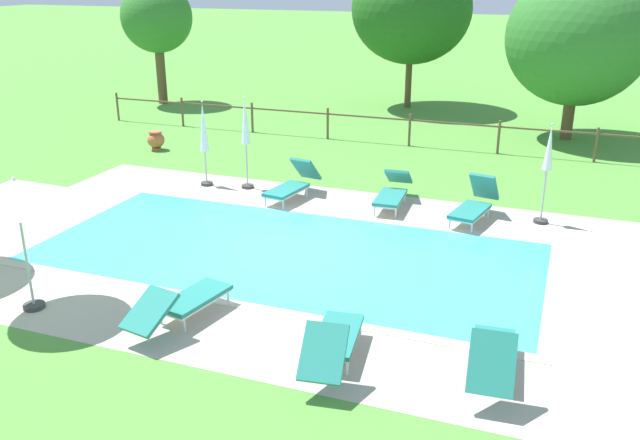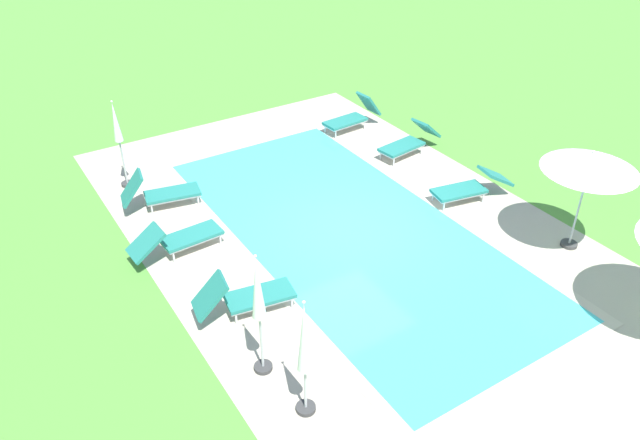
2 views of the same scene
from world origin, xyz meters
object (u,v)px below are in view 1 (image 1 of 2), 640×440
object	(u,v)px
sun_lounger_north_end	(334,340)
tree_centre	(578,37)
patio_umbrella_closed_row_mid_west	(204,134)
tree_east_mid	(157,18)
patio_umbrella_closed_row_mid_east	(548,161)
sun_lounger_north_mid	(182,302)
tree_far_west	(412,9)
patio_umbrella_closed_row_west	(245,130)
terracotta_urn_near_fence	(156,140)
sun_lounger_south_near_corner	(393,192)
sun_lounger_south_mid	(493,355)
sun_lounger_north_far	(292,184)
sun_lounger_north_near_steps	(474,204)
patio_umbrella_open_by_bench	(15,192)

from	to	relation	value
sun_lounger_north_end	tree_centre	xyz separation A→B (m)	(2.75, 15.99, 2.99)
patio_umbrella_closed_row_mid_west	tree_east_mid	size ratio (longest dim) A/B	0.45
tree_east_mid	patio_umbrella_closed_row_mid_east	bearing A→B (deg)	-30.76
sun_lounger_north_mid	tree_centre	distance (m)	16.86
tree_far_west	tree_centre	size ratio (longest dim) A/B	1.09
patio_umbrella_closed_row_west	tree_east_mid	size ratio (longest dim) A/B	0.48
patio_umbrella_closed_row_mid_west	tree_far_west	bearing A→B (deg)	78.92
sun_lounger_north_mid	patio_umbrella_closed_row_mid_east	size ratio (longest dim) A/B	0.92
terracotta_urn_near_fence	tree_east_mid	world-z (taller)	tree_east_mid
sun_lounger_north_end	sun_lounger_south_near_corner	world-z (taller)	sun_lounger_north_end
sun_lounger_north_mid	sun_lounger_south_near_corner	bearing A→B (deg)	75.80
patio_umbrella_closed_row_mid_east	terracotta_urn_near_fence	xyz separation A→B (m)	(-11.92, 2.61, -1.12)
tree_east_mid	tree_centre	bearing A→B (deg)	-2.86
sun_lounger_north_end	sun_lounger_south_mid	size ratio (longest dim) A/B	1.08
sun_lounger_north_far	tree_east_mid	xyz separation A→B (m)	(-10.22, 10.02, 3.16)
terracotta_urn_near_fence	tree_far_west	distance (m)	11.93
terracotta_urn_near_fence	sun_lounger_north_far	bearing A→B (deg)	-26.75
patio_umbrella_closed_row_west	tree_far_west	distance (m)	12.65
patio_umbrella_closed_row_west	tree_centre	bearing A→B (deg)	48.78
sun_lounger_north_mid	sun_lounger_south_mid	xyz separation A→B (m)	(4.93, 0.05, 0.04)
sun_lounger_south_mid	terracotta_urn_near_fence	xyz separation A→B (m)	(-11.66, 9.42, -0.06)
tree_centre	sun_lounger_north_near_steps	bearing A→B (deg)	-100.69
sun_lounger_north_far	tree_far_west	distance (m)	13.26
tree_far_west	sun_lounger_north_far	bearing A→B (deg)	-89.40
sun_lounger_north_mid	terracotta_urn_near_fence	distance (m)	11.62
patio_umbrella_closed_row_west	tree_east_mid	world-z (taller)	tree_east_mid
sun_lounger_north_mid	sun_lounger_south_mid	world-z (taller)	sun_lounger_south_mid
sun_lounger_north_near_steps	tree_far_west	xyz separation A→B (m)	(-4.63, 12.78, 3.53)
sun_lounger_south_mid	sun_lounger_north_end	bearing A→B (deg)	-170.39
tree_centre	patio_umbrella_closed_row_mid_west	bearing A→B (deg)	-134.62
tree_east_mid	sun_lounger_south_near_corner	bearing A→B (deg)	-37.28
patio_umbrella_closed_row_mid_east	sun_lounger_north_end	bearing A→B (deg)	-109.00
patio_umbrella_closed_row_mid_west	tree_centre	bearing A→B (deg)	45.38
sun_lounger_north_end	patio_umbrella_closed_row_west	size ratio (longest dim) A/B	0.83
terracotta_urn_near_fence	sun_lounger_north_end	bearing A→B (deg)	-46.03
sun_lounger_north_end	tree_far_west	size ratio (longest dim) A/B	0.33
sun_lounger_south_mid	tree_centre	distance (m)	15.90
sun_lounger_north_end	patio_umbrella_closed_row_west	distance (m)	8.82
sun_lounger_north_near_steps	tree_far_west	size ratio (longest dim) A/B	0.31
sun_lounger_south_mid	tree_far_west	world-z (taller)	tree_far_west
sun_lounger_north_mid	sun_lounger_north_near_steps	bearing A→B (deg)	60.03
sun_lounger_north_mid	tree_far_west	bearing A→B (deg)	92.70
patio_umbrella_closed_row_mid_west	sun_lounger_north_end	bearing A→B (deg)	-49.23
sun_lounger_north_near_steps	patio_umbrella_closed_row_west	size ratio (longest dim) A/B	0.79
patio_umbrella_closed_row_west	sun_lounger_south_near_corner	bearing A→B (deg)	-1.12
terracotta_urn_near_fence	patio_umbrella_closed_row_mid_west	bearing A→B (deg)	-39.17
sun_lounger_south_mid	patio_umbrella_closed_row_west	bearing A→B (deg)	136.32
sun_lounger_south_mid	terracotta_urn_near_fence	distance (m)	14.99
patio_umbrella_closed_row_mid_west	sun_lounger_south_mid	bearing A→B (deg)	-38.83
patio_umbrella_open_by_bench	patio_umbrella_closed_row_mid_east	bearing A→B (deg)	43.21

